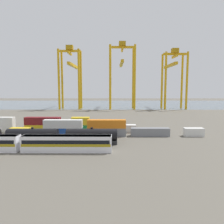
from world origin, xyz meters
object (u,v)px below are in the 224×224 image
shipping_container_4 (107,132)px  gantry_crane_west (71,71)px  passenger_train (21,143)px  shipping_container_6 (150,132)px  shipping_container_7 (194,132)px  gantry_crane_east (173,72)px  shipping_container_10 (43,128)px  shipping_container_8 (6,128)px  gantry_crane_central (122,69)px  freight_tank_row (33,136)px

shipping_container_4 → gantry_crane_west: (-29.41, 94.53, 26.39)m
passenger_train → gantry_crane_west: size_ratio=0.96×
shipping_container_6 → shipping_container_4: bearing=180.0°
shipping_container_7 → shipping_container_6: bearing=180.0°
passenger_train → shipping_container_6: passenger_train is taller
passenger_train → shipping_container_7: passenger_train is taller
shipping_container_7 → gantry_crane_west: (-56.93, 94.53, 26.39)m
passenger_train → gantry_crane_east: gantry_crane_east is taller
passenger_train → shipping_container_10: bearing=95.3°
shipping_container_4 → shipping_container_10: (-22.19, 5.99, 0.00)m
shipping_container_8 → gantry_crane_west: (5.78, 88.54, 26.39)m
shipping_container_8 → shipping_container_10: bearing=0.0°
passenger_train → gantry_crane_west: bearing=94.8°
shipping_container_8 → shipping_container_10: 13.00m
shipping_container_8 → gantry_crane_central: 102.10m
passenger_train → shipping_container_4: bearing=39.9°
shipping_container_8 → gantry_crane_west: gantry_crane_west is taller
shipping_container_10 → shipping_container_8: bearing=180.0°
shipping_container_10 → gantry_crane_central: gantry_crane_central is taller
gantry_crane_east → shipping_container_8: bearing=-132.8°
shipping_container_6 → gantry_crane_central: (-5.32, 93.99, 27.89)m
freight_tank_row → gantry_crane_east: gantry_crane_east is taller
shipping_container_10 → gantry_crane_central: 97.26m
shipping_container_6 → shipping_container_10: (-35.95, 5.99, 0.00)m
shipping_container_4 → gantry_crane_west: gantry_crane_west is taller
shipping_container_10 → gantry_crane_central: bearing=70.8°
freight_tank_row → gantry_crane_west: 107.78m
shipping_container_10 → gantry_crane_west: gantry_crane_west is taller
gantry_crane_central → gantry_crane_east: 37.92m
gantry_crane_east → gantry_crane_west: bearing=179.5°
passenger_train → shipping_container_8: passenger_train is taller
passenger_train → gantry_crane_east: size_ratio=1.00×
shipping_container_7 → shipping_container_10: (-49.71, 5.99, 0.00)m
passenger_train → freight_tank_row: (0.29, 7.03, 0.04)m
freight_tank_row → shipping_container_4: bearing=26.2°
passenger_train → shipping_container_10: 22.87m
shipping_container_7 → gantry_crane_west: bearing=121.1°
passenger_train → shipping_container_6: (33.85, 16.77, -0.84)m
gantry_crane_west → gantry_crane_central: size_ratio=0.95×
shipping_container_7 → gantry_crane_east: 99.09m
shipping_container_4 → gantry_crane_east: bearing=63.8°
shipping_container_8 → shipping_container_6: bearing=-7.0°
freight_tank_row → shipping_container_10: bearing=98.6°
passenger_train → freight_tank_row: 7.04m
shipping_container_6 → shipping_container_8: bearing=173.0°
freight_tank_row → shipping_container_7: freight_tank_row is taller
passenger_train → shipping_container_10: (-2.10, 22.76, -0.84)m
shipping_container_8 → gantry_crane_east: (81.47, 87.92, 25.46)m
shipping_container_6 → shipping_container_7: (13.76, 0.00, 0.00)m
freight_tank_row → shipping_container_7: (47.32, 9.74, -0.89)m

